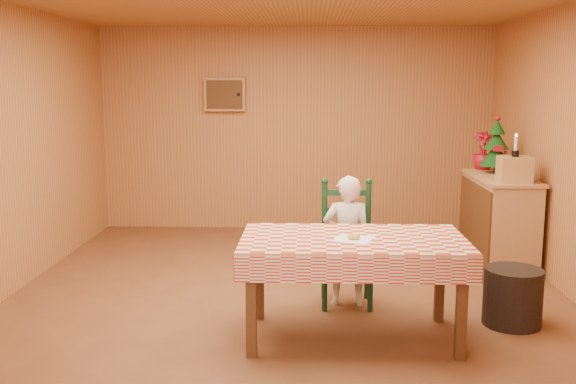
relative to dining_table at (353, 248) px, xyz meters
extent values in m
plane|color=brown|center=(-0.51, 0.72, -0.69)|extent=(6.00, 6.00, 0.00)
cube|color=#B77642|center=(-0.51, 3.72, 0.61)|extent=(5.00, 0.10, 2.60)
cube|color=tan|center=(-1.41, 3.66, 1.06)|extent=(0.52, 0.08, 0.42)
cube|color=#532F16|center=(-1.41, 3.62, 1.06)|extent=(0.46, 0.02, 0.36)
sphere|color=black|center=(-1.23, 3.60, 1.06)|extent=(0.04, 0.04, 0.04)
cube|color=#532F16|center=(0.00, 0.00, 0.03)|extent=(1.60, 0.90, 0.06)
cube|color=#532F16|center=(-0.72, -0.37, -0.34)|extent=(0.07, 0.07, 0.69)
cube|color=#532F16|center=(0.72, -0.37, -0.34)|extent=(0.07, 0.07, 0.69)
cube|color=#532F16|center=(-0.72, 0.37, -0.34)|extent=(0.07, 0.07, 0.69)
cube|color=#532F16|center=(0.72, 0.37, -0.34)|extent=(0.07, 0.07, 0.69)
cube|color=#B02717|center=(0.00, 0.00, 0.07)|extent=(1.64, 0.94, 0.02)
cube|color=#B02717|center=(0.00, -0.47, -0.03)|extent=(1.64, 0.02, 0.18)
cube|color=#B02717|center=(0.00, 0.47, -0.03)|extent=(1.64, 0.02, 0.18)
cube|color=#2E612C|center=(-0.82, 0.00, -0.03)|extent=(0.02, 0.94, 0.18)
cube|color=#2E612C|center=(0.82, 0.00, -0.03)|extent=(0.02, 0.94, 0.18)
cube|color=black|center=(0.00, 0.73, -0.26)|extent=(0.44, 0.40, 0.04)
cylinder|color=black|center=(-0.19, 0.56, -0.48)|extent=(0.04, 0.04, 0.41)
cylinder|color=black|center=(0.19, 0.56, -0.48)|extent=(0.04, 0.04, 0.41)
cylinder|color=black|center=(-0.19, 0.90, -0.48)|extent=(0.04, 0.04, 0.41)
cylinder|color=black|center=(0.19, 0.90, -0.48)|extent=(0.04, 0.04, 0.41)
cylinder|color=black|center=(-0.19, 0.90, 0.06)|extent=(0.05, 0.05, 0.60)
sphere|color=black|center=(-0.19, 0.90, 0.36)|extent=(0.06, 0.06, 0.06)
cylinder|color=black|center=(0.19, 0.90, 0.06)|extent=(0.05, 0.05, 0.60)
sphere|color=black|center=(0.19, 0.90, 0.36)|extent=(0.06, 0.06, 0.06)
cube|color=black|center=(0.00, 0.90, -0.06)|extent=(0.38, 0.03, 0.05)
cube|color=black|center=(0.00, 0.90, 0.10)|extent=(0.38, 0.03, 0.05)
cube|color=black|center=(0.00, 0.90, 0.26)|extent=(0.38, 0.03, 0.05)
imported|color=silver|center=(0.00, 0.73, -0.13)|extent=(0.41, 0.27, 1.12)
cube|color=white|center=(0.00, -0.05, 0.08)|extent=(0.33, 0.33, 0.00)
torus|color=gold|center=(0.00, -0.05, 0.10)|extent=(0.12, 0.12, 0.03)
cube|color=tan|center=(1.68, 2.11, -0.24)|extent=(0.50, 1.20, 0.90)
cube|color=tan|center=(1.68, 2.11, 0.23)|extent=(0.54, 1.24, 0.03)
cube|color=#532F16|center=(1.42, 2.11, -0.24)|extent=(0.02, 1.20, 0.80)
cube|color=tan|center=(1.68, 1.71, 0.37)|extent=(0.32, 0.32, 0.25)
cylinder|color=#532F16|center=(1.68, 2.36, 0.28)|extent=(0.04, 0.04, 0.08)
cone|color=#0C3710|center=(1.68, 2.36, 0.44)|extent=(0.34, 0.34, 0.24)
cone|color=#0C3710|center=(1.68, 2.36, 0.60)|extent=(0.26, 0.26, 0.20)
cone|color=#0C3710|center=(1.68, 2.36, 0.74)|extent=(0.18, 0.18, 0.16)
sphere|color=maroon|center=(1.68, 2.36, 0.83)|extent=(0.06, 0.06, 0.06)
cube|color=maroon|center=(1.66, 2.21, 0.52)|extent=(0.10, 0.02, 0.06)
sphere|color=maroon|center=(1.76, 2.30, 0.47)|extent=(0.04, 0.04, 0.04)
sphere|color=maroon|center=(1.61, 2.41, 0.54)|extent=(0.04, 0.04, 0.04)
sphere|color=maroon|center=(1.72, 2.45, 0.64)|extent=(0.04, 0.04, 0.04)
imported|color=maroon|center=(1.63, 2.66, 0.45)|extent=(0.25, 0.25, 0.42)
cylinder|color=black|center=(1.68, 1.71, 0.52)|extent=(0.07, 0.07, 0.06)
cylinder|color=white|center=(1.68, 1.71, 0.62)|extent=(0.03, 0.03, 0.14)
sphere|color=orange|center=(1.68, 1.71, 0.70)|extent=(0.02, 0.02, 0.02)
cylinder|color=black|center=(1.28, 0.31, -0.46)|extent=(0.45, 0.45, 0.45)
camera|label=1|loc=(-0.32, -4.59, 1.19)|focal=40.00mm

